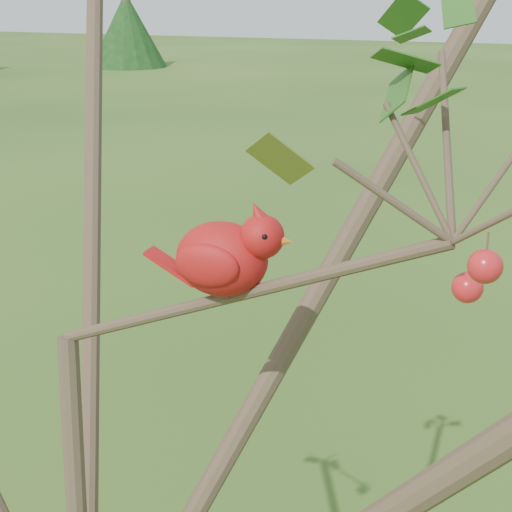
# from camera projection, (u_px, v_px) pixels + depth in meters

# --- Properties ---
(crabapple_tree) EXTENTS (2.35, 2.05, 2.95)m
(crabapple_tree) POSITION_uv_depth(u_px,v_px,m) (50.00, 267.00, 1.07)
(crabapple_tree) COLOR #463626
(crabapple_tree) RESTS_ON ground
(cardinal) EXTENTS (0.22, 0.11, 0.15)m
(cardinal) POSITION_uv_depth(u_px,v_px,m) (227.00, 256.00, 1.07)
(cardinal) COLOR #B50F17
(cardinal) RESTS_ON ground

